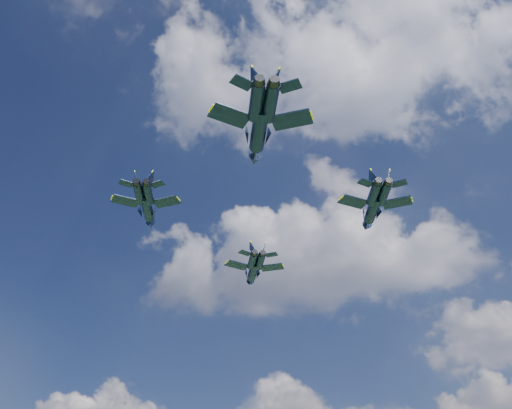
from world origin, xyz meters
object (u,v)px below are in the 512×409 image
(jet_lead, at_px, (253,272))
(jet_right, at_px, (372,210))
(jet_left, at_px, (148,209))
(jet_slot, at_px, (259,132))

(jet_lead, distance_m, jet_right, 28.02)
(jet_right, bearing_deg, jet_left, -176.06)
(jet_lead, distance_m, jet_slot, 40.83)
(jet_slot, bearing_deg, jet_right, 42.55)
(jet_lead, bearing_deg, jet_left, -133.64)
(jet_right, bearing_deg, jet_lead, 134.10)
(jet_right, xyz_separation_m, jet_slot, (-12.75, -25.76, -1.26))
(jet_lead, height_order, jet_slot, jet_slot)
(jet_lead, bearing_deg, jet_slot, -96.42)
(jet_lead, xyz_separation_m, jet_slot, (11.86, -39.06, 0.31))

